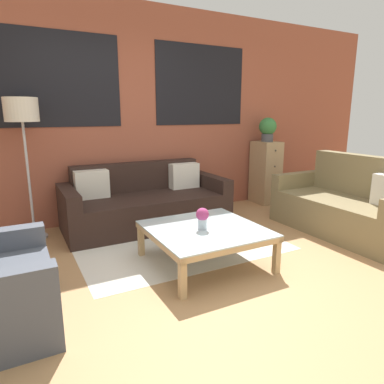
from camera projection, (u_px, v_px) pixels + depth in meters
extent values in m
plane|color=#AD7F51|center=(242.00, 290.00, 2.80)|extent=(16.00, 16.00, 0.00)
cube|color=brown|center=(138.00, 114.00, 4.59)|extent=(8.40, 0.08, 2.80)
cube|color=black|center=(61.00, 79.00, 4.02)|extent=(1.40, 0.01, 1.10)
cube|color=black|center=(201.00, 85.00, 4.89)|extent=(1.40, 0.01, 1.10)
cube|color=silver|center=(178.00, 243.00, 3.82)|extent=(2.18, 1.55, 0.00)
cube|color=black|center=(150.00, 213.00, 4.28)|extent=(1.71, 0.72, 0.40)
cube|color=black|center=(137.00, 191.00, 4.61)|extent=(1.71, 0.16, 0.78)
cube|color=black|center=(70.00, 214.00, 3.90)|extent=(0.16, 0.88, 0.58)
cube|color=black|center=(211.00, 196.00, 4.75)|extent=(0.16, 0.88, 0.58)
cube|color=beige|center=(92.00, 184.00, 4.15)|extent=(0.40, 0.16, 0.34)
cube|color=silver|center=(184.00, 176.00, 4.72)|extent=(0.40, 0.16, 0.34)
cube|color=olive|center=(338.00, 217.00, 4.07)|extent=(0.64, 1.38, 0.42)
cube|color=olive|center=(362.00, 193.00, 4.20)|extent=(0.16, 1.38, 0.92)
cube|color=olive|center=(296.00, 195.00, 4.74)|extent=(0.80, 0.14, 0.62)
cube|color=#474C56|center=(3.00, 299.00, 2.29)|extent=(0.64, 0.67, 0.40)
cube|color=silver|center=(205.00, 228.00, 3.22)|extent=(1.02, 1.02, 0.01)
cube|color=tan|center=(234.00, 249.00, 2.81)|extent=(1.02, 0.05, 0.05)
cube|color=tan|center=(182.00, 218.00, 3.64)|extent=(1.02, 0.05, 0.05)
cube|color=tan|center=(157.00, 240.00, 3.01)|extent=(0.05, 1.02, 0.05)
cube|color=tan|center=(247.00, 224.00, 3.45)|extent=(0.05, 1.02, 0.05)
cube|color=tan|center=(182.00, 278.00, 2.64)|extent=(0.05, 0.05, 0.35)
cube|color=tan|center=(277.00, 255.00, 3.07)|extent=(0.06, 0.05, 0.35)
cube|color=tan|center=(141.00, 239.00, 3.45)|extent=(0.05, 0.06, 0.35)
cube|color=tan|center=(220.00, 225.00, 3.88)|extent=(0.06, 0.06, 0.35)
cylinder|color=#B2B2B7|center=(35.00, 237.00, 3.98)|extent=(0.28, 0.28, 0.02)
cylinder|color=#B2B2B7|center=(29.00, 181.00, 3.83)|extent=(0.03, 0.03, 1.30)
cylinder|color=beige|center=(21.00, 110.00, 3.65)|extent=(0.35, 0.35, 0.26)
cube|color=tan|center=(265.00, 172.00, 5.46)|extent=(0.35, 0.41, 0.98)
sphere|color=#38332D|center=(276.00, 151.00, 5.20)|extent=(0.02, 0.02, 0.02)
sphere|color=#38332D|center=(275.00, 167.00, 5.26)|extent=(0.02, 0.02, 0.02)
sphere|color=#38332D|center=(274.00, 182.00, 5.31)|extent=(0.02, 0.02, 0.02)
sphere|color=#38332D|center=(273.00, 197.00, 5.37)|extent=(0.02, 0.02, 0.02)
cylinder|color=#47474C|center=(267.00, 138.00, 5.34)|extent=(0.18, 0.18, 0.12)
sphere|color=#387A3D|center=(268.00, 126.00, 5.30)|extent=(0.27, 0.27, 0.27)
cylinder|color=#ADBCC6|center=(202.00, 224.00, 3.17)|extent=(0.08, 0.08, 0.10)
sphere|color=#9E3366|center=(202.00, 214.00, 3.15)|extent=(0.12, 0.12, 0.12)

